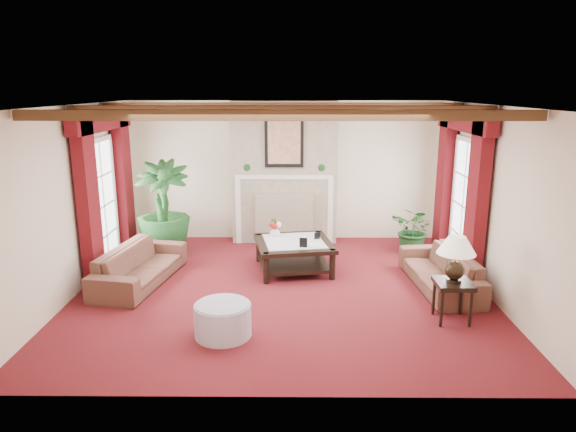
{
  "coord_description": "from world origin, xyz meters",
  "views": [
    {
      "loc": [
        0.15,
        -7.18,
        2.94
      ],
      "look_at": [
        0.09,
        0.4,
        1.04
      ],
      "focal_mm": 32.0,
      "sensor_mm": 36.0,
      "label": 1
    }
  ],
  "objects_px": {
    "sofa_right": "(441,264)",
    "potted_palm": "(164,228)",
    "coffee_table": "(294,256)",
    "sofa_left": "(139,259)",
    "side_table": "(452,301)",
    "ottoman": "(223,320)"
  },
  "relations": [
    {
      "from": "sofa_left",
      "to": "side_table",
      "type": "bearing_deg",
      "value": -96.42
    },
    {
      "from": "sofa_right",
      "to": "potted_palm",
      "type": "height_order",
      "value": "potted_palm"
    },
    {
      "from": "sofa_right",
      "to": "coffee_table",
      "type": "height_order",
      "value": "sofa_right"
    },
    {
      "from": "sofa_left",
      "to": "sofa_right",
      "type": "relative_size",
      "value": 1.05
    },
    {
      "from": "sofa_left",
      "to": "side_table",
      "type": "distance_m",
      "value": 4.59
    },
    {
      "from": "potted_palm",
      "to": "coffee_table",
      "type": "height_order",
      "value": "potted_palm"
    },
    {
      "from": "sofa_left",
      "to": "coffee_table",
      "type": "distance_m",
      "value": 2.45
    },
    {
      "from": "potted_palm",
      "to": "side_table",
      "type": "xyz_separation_m",
      "value": [
        4.37,
        -2.75,
        -0.2
      ]
    },
    {
      "from": "sofa_left",
      "to": "side_table",
      "type": "xyz_separation_m",
      "value": [
        4.41,
        -1.3,
        -0.11
      ]
    },
    {
      "from": "ottoman",
      "to": "sofa_right",
      "type": "bearing_deg",
      "value": 27.37
    },
    {
      "from": "sofa_right",
      "to": "potted_palm",
      "type": "distance_m",
      "value": 4.82
    },
    {
      "from": "potted_palm",
      "to": "coffee_table",
      "type": "bearing_deg",
      "value": -20.34
    },
    {
      "from": "potted_palm",
      "to": "coffee_table",
      "type": "relative_size",
      "value": 1.52
    },
    {
      "from": "coffee_table",
      "to": "ottoman",
      "type": "distance_m",
      "value": 2.48
    },
    {
      "from": "sofa_right",
      "to": "ottoman",
      "type": "xyz_separation_m",
      "value": [
        -3.07,
        -1.59,
        -0.17
      ]
    },
    {
      "from": "sofa_right",
      "to": "potted_palm",
      "type": "relative_size",
      "value": 1.05
    },
    {
      "from": "sofa_left",
      "to": "potted_palm",
      "type": "height_order",
      "value": "potted_palm"
    },
    {
      "from": "sofa_right",
      "to": "side_table",
      "type": "bearing_deg",
      "value": -13.01
    },
    {
      "from": "sofa_left",
      "to": "sofa_right",
      "type": "bearing_deg",
      "value": -81.89
    },
    {
      "from": "sofa_right",
      "to": "ottoman",
      "type": "relative_size",
      "value": 2.78
    },
    {
      "from": "potted_palm",
      "to": "side_table",
      "type": "relative_size",
      "value": 3.38
    },
    {
      "from": "sofa_right",
      "to": "potted_palm",
      "type": "xyz_separation_m",
      "value": [
        -4.54,
        1.6,
        0.11
      ]
    }
  ]
}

